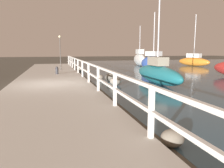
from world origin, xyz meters
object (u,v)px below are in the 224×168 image
object	(u,v)px
sailboat_blue	(153,63)
dock_lamp	(60,46)
mooring_bollard	(57,70)
sailboat_teal	(157,73)
sailboat_orange	(194,61)
sailboat_white	(140,59)

from	to	relation	value
sailboat_blue	dock_lamp	bearing A→B (deg)	153.98
mooring_bollard	sailboat_teal	xyz separation A→B (m)	(5.91, -4.75, 0.09)
mooring_bollard	sailboat_teal	distance (m)	7.58
mooring_bollard	sailboat_blue	xyz separation A→B (m)	(9.09, 2.44, 0.30)
sailboat_blue	sailboat_orange	distance (m)	10.05
dock_lamp	sailboat_white	bearing A→B (deg)	32.96
mooring_bollard	dock_lamp	bearing A→B (deg)	83.55
sailboat_white	mooring_bollard	bearing A→B (deg)	-126.21
dock_lamp	sailboat_blue	size ratio (longest dim) A/B	0.56
sailboat_white	dock_lamp	bearing A→B (deg)	-136.85
sailboat_orange	sailboat_white	world-z (taller)	sailboat_orange
sailboat_blue	sailboat_teal	size ratio (longest dim) A/B	0.96
sailboat_blue	sailboat_white	size ratio (longest dim) A/B	0.91
sailboat_blue	sailboat_white	distance (m)	8.13
dock_lamp	sailboat_blue	world-z (taller)	sailboat_blue
sailboat_white	sailboat_teal	bearing A→B (deg)	-98.05
sailboat_orange	sailboat_teal	distance (m)	17.19
sailboat_white	sailboat_teal	distance (m)	15.92
mooring_bollard	sailboat_orange	world-z (taller)	sailboat_orange
dock_lamp	mooring_bollard	bearing A→B (deg)	-96.45
dock_lamp	sailboat_orange	distance (m)	17.72
sailboat_orange	sailboat_teal	bearing A→B (deg)	-151.22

